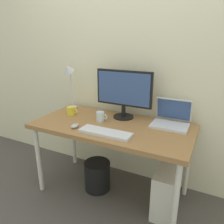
% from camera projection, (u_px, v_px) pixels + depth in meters
% --- Properties ---
extents(ground_plane, '(6.00, 6.00, 0.00)m').
position_uv_depth(ground_plane, '(112.00, 191.00, 2.22)').
color(ground_plane, '#4C4742').
extents(back_wall, '(4.40, 0.04, 2.60)m').
position_uv_depth(back_wall, '(130.00, 57.00, 2.15)').
color(back_wall, beige).
rests_on(back_wall, ground_plane).
extents(desk, '(1.44, 0.70, 0.73)m').
position_uv_depth(desk, '(112.00, 131.00, 2.01)').
color(desk, olive).
rests_on(desk, ground_plane).
extents(monitor, '(0.56, 0.20, 0.46)m').
position_uv_depth(monitor, '(124.00, 91.00, 2.08)').
color(monitor, black).
rests_on(monitor, desk).
extents(laptop, '(0.32, 0.26, 0.23)m').
position_uv_depth(laptop, '(171.00, 119.00, 1.96)').
color(laptop, silver).
rests_on(laptop, desk).
extents(desk_lamp, '(0.11, 0.16, 0.50)m').
position_uv_depth(desk_lamp, '(69.00, 76.00, 2.31)').
color(desk_lamp, silver).
rests_on(desk_lamp, desk).
extents(keyboard, '(0.44, 0.14, 0.02)m').
position_uv_depth(keyboard, '(105.00, 133.00, 1.79)').
color(keyboard, silver).
rests_on(keyboard, desk).
extents(mouse, '(0.06, 0.09, 0.03)m').
position_uv_depth(mouse, '(75.00, 126.00, 1.91)').
color(mouse, '#B2B2B7').
rests_on(mouse, desk).
extents(coffee_mug, '(0.12, 0.09, 0.08)m').
position_uv_depth(coffee_mug, '(71.00, 111.00, 2.23)').
color(coffee_mug, yellow).
rests_on(coffee_mug, desk).
extents(glass_cup, '(0.11, 0.08, 0.09)m').
position_uv_depth(glass_cup, '(100.00, 117.00, 2.05)').
color(glass_cup, silver).
rests_on(glass_cup, desk).
extents(computer_tower, '(0.18, 0.36, 0.42)m').
position_uv_depth(computer_tower, '(166.00, 191.00, 1.91)').
color(computer_tower, silver).
rests_on(computer_tower, ground_plane).
extents(wastebasket, '(0.26, 0.26, 0.30)m').
position_uv_depth(wastebasket, '(97.00, 175.00, 2.23)').
color(wastebasket, black).
rests_on(wastebasket, ground_plane).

